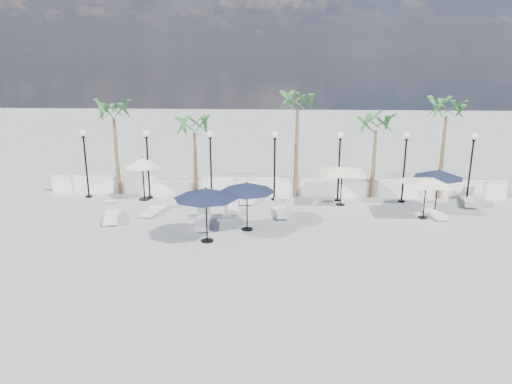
{
  "coord_description": "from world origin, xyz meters",
  "views": [
    {
      "loc": [
        0.32,
        -20.08,
        8.05
      ],
      "look_at": [
        -0.83,
        2.8,
        1.5
      ],
      "focal_mm": 35.0,
      "sensor_mm": 36.0,
      "label": 1
    }
  ],
  "objects_px": {
    "lounger_3": "(281,211)",
    "parasol_navy_right": "(439,174)",
    "lounger_4": "(203,221)",
    "lounger_7": "(469,200)",
    "lounger_2": "(233,207)",
    "parasol_navy_mid": "(247,187)",
    "lounger_6": "(435,213)",
    "parasol_cream_small": "(142,163)",
    "parasol_cream_sq_a": "(342,167)",
    "parasol_navy_left": "(206,194)",
    "parasol_cream_sq_b": "(427,178)",
    "lounger_1": "(154,209)",
    "lounger_5": "(250,196)",
    "lounger_0": "(111,216)"
  },
  "relations": [
    {
      "from": "parasol_cream_sq_a",
      "to": "parasol_cream_small",
      "type": "height_order",
      "value": "parasol_cream_small"
    },
    {
      "from": "lounger_6",
      "to": "parasol_navy_right",
      "type": "bearing_deg",
      "value": 59.94
    },
    {
      "from": "lounger_3",
      "to": "parasol_cream_sq_b",
      "type": "xyz_separation_m",
      "value": [
        7.06,
        -0.06,
        1.84
      ]
    },
    {
      "from": "parasol_navy_right",
      "to": "parasol_cream_sq_a",
      "type": "relative_size",
      "value": 0.55
    },
    {
      "from": "lounger_3",
      "to": "parasol_cream_sq_b",
      "type": "bearing_deg",
      "value": -6.52
    },
    {
      "from": "parasol_navy_right",
      "to": "lounger_4",
      "type": "bearing_deg",
      "value": -165.95
    },
    {
      "from": "lounger_0",
      "to": "parasol_navy_right",
      "type": "height_order",
      "value": "parasol_navy_right"
    },
    {
      "from": "lounger_1",
      "to": "parasol_navy_left",
      "type": "xyz_separation_m",
      "value": [
        3.27,
        -3.67,
        1.94
      ]
    },
    {
      "from": "lounger_4",
      "to": "parasol_cream_small",
      "type": "height_order",
      "value": "parasol_cream_small"
    },
    {
      "from": "lounger_1",
      "to": "parasol_cream_sq_a",
      "type": "distance_m",
      "value": 10.04
    },
    {
      "from": "parasol_navy_right",
      "to": "lounger_2",
      "type": "bearing_deg",
      "value": -176.91
    },
    {
      "from": "parasol_cream_sq_b",
      "to": "parasol_navy_right",
      "type": "bearing_deg",
      "value": 51.04
    },
    {
      "from": "lounger_2",
      "to": "parasol_navy_mid",
      "type": "distance_m",
      "value": 3.37
    },
    {
      "from": "lounger_0",
      "to": "parasol_navy_left",
      "type": "bearing_deg",
      "value": -40.34
    },
    {
      "from": "lounger_2",
      "to": "lounger_7",
      "type": "height_order",
      "value": "lounger_7"
    },
    {
      "from": "lounger_7",
      "to": "lounger_3",
      "type": "bearing_deg",
      "value": -154.75
    },
    {
      "from": "lounger_4",
      "to": "lounger_6",
      "type": "height_order",
      "value": "lounger_4"
    },
    {
      "from": "lounger_6",
      "to": "parasol_navy_right",
      "type": "xyz_separation_m",
      "value": [
        0.28,
        0.93,
        1.78
      ]
    },
    {
      "from": "lounger_1",
      "to": "lounger_4",
      "type": "distance_m",
      "value": 3.32
    },
    {
      "from": "parasol_navy_right",
      "to": "lounger_6",
      "type": "bearing_deg",
      "value": -107.06
    },
    {
      "from": "lounger_5",
      "to": "parasol_cream_sq_b",
      "type": "bearing_deg",
      "value": -7.78
    },
    {
      "from": "lounger_6",
      "to": "parasol_cream_small",
      "type": "relative_size",
      "value": 0.71
    },
    {
      "from": "lounger_7",
      "to": "parasol_cream_sq_a",
      "type": "bearing_deg",
      "value": -163.87
    },
    {
      "from": "parasol_navy_mid",
      "to": "lounger_5",
      "type": "bearing_deg",
      "value": 91.74
    },
    {
      "from": "lounger_7",
      "to": "parasol_navy_left",
      "type": "bearing_deg",
      "value": -143.37
    },
    {
      "from": "lounger_2",
      "to": "parasol_cream_sq_a",
      "type": "xyz_separation_m",
      "value": [
        5.67,
        1.38,
        1.88
      ]
    },
    {
      "from": "lounger_1",
      "to": "lounger_6",
      "type": "relative_size",
      "value": 1.12
    },
    {
      "from": "parasol_navy_left",
      "to": "parasol_cream_small",
      "type": "height_order",
      "value": "parasol_navy_left"
    },
    {
      "from": "lounger_5",
      "to": "parasol_cream_sq_a",
      "type": "distance_m",
      "value": 5.25
    },
    {
      "from": "parasol_cream_small",
      "to": "lounger_5",
      "type": "bearing_deg",
      "value": 0.23
    },
    {
      "from": "parasol_navy_left",
      "to": "parasol_navy_right",
      "type": "xyz_separation_m",
      "value": [
        11.17,
        4.8,
        -0.19
      ]
    },
    {
      "from": "parasol_cream_sq_a",
      "to": "parasol_navy_mid",
      "type": "bearing_deg",
      "value": -139.46
    },
    {
      "from": "lounger_2",
      "to": "parasol_cream_sq_b",
      "type": "height_order",
      "value": "parasol_cream_sq_b"
    },
    {
      "from": "lounger_0",
      "to": "lounger_7",
      "type": "bearing_deg",
      "value": -3.01
    },
    {
      "from": "lounger_7",
      "to": "parasol_cream_sq_b",
      "type": "height_order",
      "value": "parasol_cream_sq_b"
    },
    {
      "from": "lounger_6",
      "to": "parasol_navy_left",
      "type": "bearing_deg",
      "value": -173.43
    },
    {
      "from": "parasol_navy_right",
      "to": "parasol_cream_small",
      "type": "distance_m",
      "value": 15.63
    },
    {
      "from": "parasol_cream_small",
      "to": "lounger_6",
      "type": "bearing_deg",
      "value": -8.29
    },
    {
      "from": "lounger_2",
      "to": "lounger_7",
      "type": "relative_size",
      "value": 0.84
    },
    {
      "from": "lounger_4",
      "to": "parasol_navy_mid",
      "type": "bearing_deg",
      "value": -13.29
    },
    {
      "from": "lounger_4",
      "to": "parasol_navy_right",
      "type": "relative_size",
      "value": 0.82
    },
    {
      "from": "lounger_7",
      "to": "parasol_navy_mid",
      "type": "xyz_separation_m",
      "value": [
        -11.72,
        -4.57,
        1.78
      ]
    },
    {
      "from": "lounger_3",
      "to": "parasol_navy_right",
      "type": "bearing_deg",
      "value": 1.56
    },
    {
      "from": "lounger_7",
      "to": "parasol_cream_sq_b",
      "type": "xyz_separation_m",
      "value": [
        -3.1,
        -2.44,
        1.8
      ]
    },
    {
      "from": "lounger_0",
      "to": "lounger_7",
      "type": "distance_m",
      "value": 18.79
    },
    {
      "from": "lounger_1",
      "to": "lounger_6",
      "type": "xyz_separation_m",
      "value": [
        14.15,
        0.2,
        -0.03
      ]
    },
    {
      "from": "lounger_3",
      "to": "lounger_1",
      "type": "bearing_deg",
      "value": 174.48
    },
    {
      "from": "lounger_1",
      "to": "lounger_2",
      "type": "height_order",
      "value": "lounger_1"
    },
    {
      "from": "lounger_4",
      "to": "lounger_7",
      "type": "bearing_deg",
      "value": 12.63
    },
    {
      "from": "parasol_navy_right",
      "to": "parasol_cream_sq_a",
      "type": "height_order",
      "value": "parasol_cream_sq_a"
    }
  ]
}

